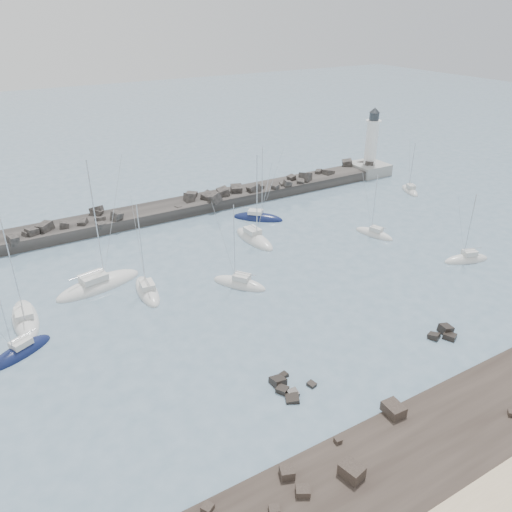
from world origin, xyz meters
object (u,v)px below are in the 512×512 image
at_px(sailboat_6, 254,239).
at_px(sailboat_7, 258,218).
at_px(sailboat_8, 466,260).
at_px(sailboat_9, 374,234).
at_px(sailboat_3, 147,292).
at_px(lighthouse, 370,160).
at_px(sailboat_11, 410,191).
at_px(sailboat_2, 20,353).
at_px(sailboat_4, 99,286).
at_px(sailboat_1, 25,320).
at_px(sailboat_5, 239,284).

bearing_deg(sailboat_6, sailboat_7, 55.48).
height_order(sailboat_8, sailboat_9, sailboat_8).
height_order(sailboat_3, sailboat_6, sailboat_6).
bearing_deg(sailboat_6, lighthouse, 23.53).
xyz_separation_m(sailboat_6, sailboat_11, (37.30, 3.86, -0.01)).
bearing_deg(sailboat_3, sailboat_8, -19.16).
bearing_deg(sailboat_2, sailboat_3, 18.11).
height_order(lighthouse, sailboat_9, lighthouse).
relative_size(sailboat_4, sailboat_6, 1.21).
distance_m(sailboat_1, sailboat_5, 25.79).
xyz_separation_m(sailboat_3, sailboat_11, (56.84, 10.50, -0.00)).
height_order(sailboat_8, sailboat_11, sailboat_8).
relative_size(sailboat_1, sailboat_3, 1.14).
relative_size(sailboat_7, sailboat_8, 1.23).
bearing_deg(sailboat_7, sailboat_9, -50.32).
bearing_deg(sailboat_1, sailboat_4, 20.34).
height_order(sailboat_6, sailboat_9, sailboat_6).
relative_size(lighthouse, sailboat_4, 0.82).
bearing_deg(sailboat_1, sailboat_2, -102.71).
bearing_deg(sailboat_2, lighthouse, 21.15).
height_order(sailboat_3, sailboat_11, sailboat_3).
height_order(sailboat_4, sailboat_5, sailboat_4).
bearing_deg(sailboat_3, sailboat_5, -21.16).
height_order(sailboat_2, sailboat_8, sailboat_2).
height_order(sailboat_1, sailboat_8, sailboat_1).
bearing_deg(sailboat_1, sailboat_3, -4.47).
height_order(sailboat_2, sailboat_3, sailboat_3).
bearing_deg(sailboat_7, sailboat_11, -5.67).
relative_size(sailboat_1, sailboat_2, 1.25).
relative_size(sailboat_4, sailboat_7, 1.33).
bearing_deg(sailboat_6, sailboat_4, -175.18).
relative_size(sailboat_5, sailboat_11, 1.16).
xyz_separation_m(sailboat_5, sailboat_8, (31.10, -10.38, 0.00)).
relative_size(sailboat_1, sailboat_7, 1.08).
bearing_deg(sailboat_6, sailboat_8, -43.35).
bearing_deg(sailboat_4, sailboat_6, 4.82).
bearing_deg(lighthouse, sailboat_11, -93.55).
distance_m(lighthouse, sailboat_4, 65.34).
height_order(lighthouse, sailboat_11, lighthouse).
height_order(sailboat_2, sailboat_5, sailboat_5).
bearing_deg(lighthouse, sailboat_9, -130.24).
distance_m(sailboat_3, sailboat_7, 27.99).
bearing_deg(sailboat_6, sailboat_11, 5.90).
relative_size(sailboat_8, sailboat_9, 1.03).
xyz_separation_m(sailboat_2, sailboat_11, (72.51, 15.63, 0.00)).
xyz_separation_m(sailboat_8, sailboat_11, (14.77, 25.12, -0.00)).
xyz_separation_m(lighthouse, sailboat_5, (-46.67, -27.47, -2.95)).
distance_m(sailboat_6, sailboat_8, 30.97).
distance_m(sailboat_7, sailboat_9, 19.52).
distance_m(sailboat_5, sailboat_7, 22.43).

